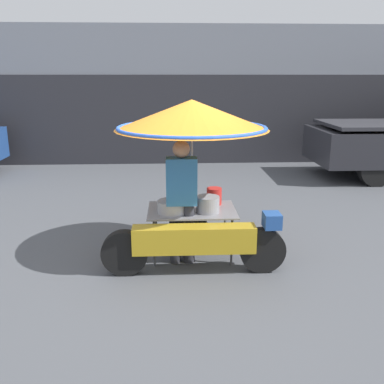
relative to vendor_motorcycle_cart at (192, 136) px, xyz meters
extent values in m
plane|color=#4C4F54|center=(-0.07, -0.39, -1.60)|extent=(36.00, 36.00, 0.00)
cube|color=gray|center=(-0.07, 7.24, 0.19)|extent=(28.00, 2.00, 3.59)
cube|color=#28282D|center=(-0.07, 6.21, -0.43)|extent=(23.80, 0.06, 2.34)
cylinder|color=black|center=(0.83, -0.49, -1.32)|extent=(0.56, 0.14, 0.56)
cylinder|color=black|center=(-0.84, -0.49, -1.32)|extent=(0.56, 0.14, 0.56)
cube|color=#B7931E|center=(0.00, -0.49, -1.16)|extent=(1.47, 0.24, 0.32)
cube|color=#234C93|center=(0.93, -0.49, -0.94)|extent=(0.20, 0.24, 0.18)
cylinder|color=black|center=(0.00, 0.30, -1.35)|extent=(0.50, 0.14, 0.50)
cylinder|color=#515156|center=(0.48, -0.28, -1.30)|extent=(0.03, 0.03, 0.61)
cylinder|color=#515156|center=(0.48, 0.40, -1.30)|extent=(0.03, 0.03, 0.61)
cylinder|color=#515156|center=(-0.49, -0.28, -1.30)|extent=(0.03, 0.03, 0.61)
cylinder|color=#515156|center=(-0.49, 0.40, -1.30)|extent=(0.03, 0.03, 0.61)
cube|color=gray|center=(0.00, 0.06, -0.98)|extent=(1.14, 0.80, 0.02)
cylinder|color=#B2B2B7|center=(0.00, 0.06, -0.45)|extent=(0.03, 0.03, 1.04)
cone|color=orange|center=(0.00, 0.06, 0.26)|extent=(1.92, 1.92, 0.37)
torus|color=blue|center=(0.00, 0.06, 0.10)|extent=(1.87, 1.87, 0.05)
cylinder|color=#939399|center=(-0.26, -0.08, -0.89)|extent=(0.37, 0.37, 0.16)
cylinder|color=#939399|center=(0.20, -0.06, -0.86)|extent=(0.30, 0.30, 0.21)
cylinder|color=red|center=(0.31, 0.28, -0.85)|extent=(0.20, 0.20, 0.23)
cylinder|color=#2D2D33|center=(-0.23, -0.17, -1.21)|extent=(0.14, 0.14, 0.78)
cylinder|color=#2D2D33|center=(-0.05, -0.17, -1.21)|extent=(0.14, 0.14, 0.78)
cube|color=teal|center=(-0.14, -0.17, -0.53)|extent=(0.38, 0.22, 0.59)
sphere|color=#A87A5B|center=(-0.14, -0.17, -0.13)|extent=(0.21, 0.21, 0.21)
cylinder|color=black|center=(4.14, 3.55, -1.23)|extent=(0.74, 0.24, 0.74)
cylinder|color=black|center=(4.14, 5.17, -1.23)|extent=(0.74, 0.24, 0.74)
camera|label=1|loc=(-0.27, -5.26, 0.73)|focal=40.00mm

